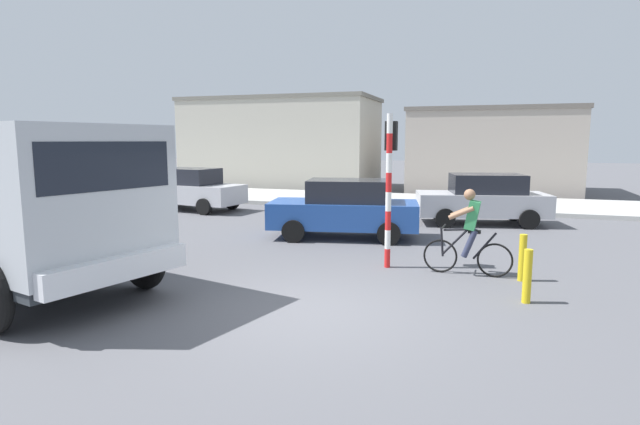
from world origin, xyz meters
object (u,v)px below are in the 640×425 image
Objects in this scene: traffic_light_pole at (390,169)px; bollard_near at (527,276)px; truck_foreground at (18,199)px; car_white_mid at (191,189)px; bollard_far at (522,258)px; cyclist at (469,232)px; car_far_side at (483,199)px; car_red_near at (345,208)px.

traffic_light_pole reaches higher than bollard_near.
truck_foreground reaches higher than bollard_near.
truck_foreground is 1.40× the size of car_white_mid.
bollard_far is (11.49, -6.66, -0.37)m from car_white_mid.
cyclist is at bearing -31.93° from car_white_mid.
car_far_side is at bearing 53.94° from truck_foreground.
traffic_light_pole reaches higher than car_white_mid.
traffic_light_pole is at bearing 147.17° from bollard_near.
truck_foreground reaches higher than car_white_mid.
cyclist is at bearing -41.61° from car_red_near.
car_far_side is at bearing 45.52° from car_red_near.
cyclist is (7.34, 3.71, -0.80)m from truck_foreground.
cyclist is at bearing 173.10° from bollard_far.
cyclist is 1.92× the size of bollard_far.
traffic_light_pole is 0.75× the size of car_far_side.
cyclist is at bearing 123.37° from bollard_near.
traffic_light_pole reaches higher than car_red_near.
cyclist is 1.87m from bollard_near.
car_white_mid is at bearing 144.32° from traffic_light_pole.
car_red_near is at bearing -26.45° from car_white_mid.
car_red_near is at bearing 59.39° from truck_foreground.
car_red_near is 4.72× the size of bollard_near.
car_white_mid is 14.04m from bollard_near.
bollard_near is at bearing -32.83° from traffic_light_pole.
cyclist reaches higher than car_far_side.
bollard_near is 1.00× the size of bollard_far.
truck_foreground is 1.83× the size of traffic_light_pole.
car_white_mid is 4.65× the size of bollard_far.
car_red_near is 5.06m from car_far_side.
cyclist reaches higher than bollard_far.
car_white_mid is (-7.12, 3.54, 0.00)m from car_red_near.
cyclist is 1.09m from bollard_far.
cyclist is 0.41× the size of car_white_mid.
traffic_light_pole reaches higher than bollard_far.
traffic_light_pole is at bearing 173.52° from bollard_far.
truck_foreground reaches higher than bollard_far.
car_red_near is 0.99× the size of car_far_side.
traffic_light_pole is 3.11m from bollard_far.
bollard_near is 1.40m from bollard_far.
car_red_near is at bearing -134.48° from car_far_side.
bollard_near is (2.63, -1.70, -1.62)m from traffic_light_pole.
car_white_mid is at bearing 153.55° from car_red_near.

